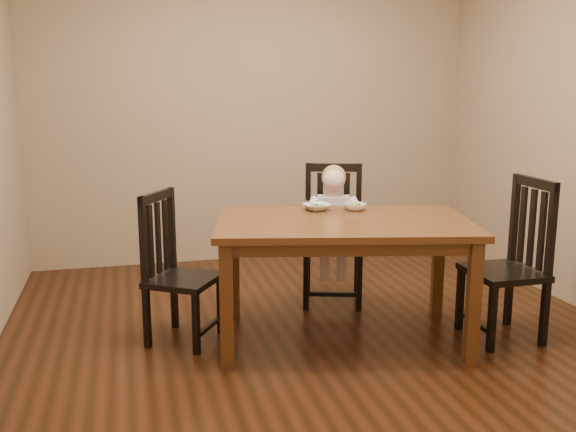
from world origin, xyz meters
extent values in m
cube|color=#3D1C0D|center=(0.00, 0.00, 0.00)|extent=(4.00, 4.00, 0.01)
cube|color=tan|center=(0.00, 2.00, 1.35)|extent=(4.00, 0.01, 2.70)
cube|color=tan|center=(0.00, -2.00, 1.35)|extent=(4.00, 0.01, 2.70)
cube|color=#472C10|center=(0.14, -0.10, 0.76)|extent=(1.73, 1.25, 0.04)
cube|color=#472C10|center=(0.14, -0.10, 0.70)|extent=(1.58, 1.10, 0.08)
cube|color=#472C10|center=(-0.64, -0.33, 0.37)|extent=(0.09, 0.09, 0.74)
cube|color=#472C10|center=(0.74, -0.63, 0.37)|extent=(0.09, 0.09, 0.74)
cube|color=#472C10|center=(-0.47, 0.44, 0.37)|extent=(0.09, 0.09, 0.74)
cube|color=#472C10|center=(0.92, 0.14, 0.37)|extent=(0.09, 0.09, 0.74)
cube|color=black|center=(0.30, 0.60, 0.43)|extent=(0.55, 0.53, 0.04)
cube|color=black|center=(0.54, 0.71, 0.21)|extent=(0.05, 0.05, 0.41)
cube|color=black|center=(0.17, 0.83, 0.21)|extent=(0.05, 0.05, 0.41)
cube|color=black|center=(0.43, 0.37, 0.21)|extent=(0.05, 0.05, 0.41)
cube|color=black|center=(0.06, 0.49, 0.21)|extent=(0.05, 0.05, 0.41)
cube|color=black|center=(0.54, 0.71, 0.74)|extent=(0.05, 0.05, 0.57)
cube|color=black|center=(0.17, 0.83, 0.74)|extent=(0.05, 0.05, 0.57)
cube|color=black|center=(0.35, 0.77, 0.99)|extent=(0.41, 0.16, 0.06)
cube|color=black|center=(0.45, 0.74, 0.71)|extent=(0.05, 0.03, 0.49)
cube|color=black|center=(0.35, 0.77, 0.71)|extent=(0.05, 0.03, 0.49)
cube|color=black|center=(0.26, 0.80, 0.71)|extent=(0.05, 0.03, 0.49)
cube|color=black|center=(-0.84, 0.13, 0.40)|extent=(0.55, 0.56, 0.04)
cube|color=black|center=(-0.88, 0.37, 0.19)|extent=(0.05, 0.05, 0.38)
cube|color=black|center=(-1.07, 0.07, 0.19)|extent=(0.05, 0.05, 0.38)
cube|color=black|center=(-0.60, 0.19, 0.19)|extent=(0.05, 0.05, 0.38)
cube|color=black|center=(-0.79, -0.11, 0.19)|extent=(0.05, 0.05, 0.38)
cube|color=black|center=(-0.88, 0.37, 0.68)|extent=(0.05, 0.05, 0.53)
cube|color=black|center=(-1.07, 0.07, 0.68)|extent=(0.05, 0.05, 0.53)
cube|color=black|center=(-0.98, 0.22, 0.92)|extent=(0.24, 0.35, 0.06)
cube|color=black|center=(-0.93, 0.30, 0.66)|extent=(0.04, 0.05, 0.46)
cube|color=black|center=(-0.98, 0.22, 0.66)|extent=(0.04, 0.05, 0.46)
cube|color=black|center=(-1.03, 0.14, 0.66)|extent=(0.04, 0.05, 0.46)
cube|color=black|center=(1.13, -0.32, 0.44)|extent=(0.43, 0.45, 0.04)
cube|color=black|center=(1.31, -0.51, 0.21)|extent=(0.04, 0.04, 0.41)
cube|color=black|center=(1.31, -0.13, 0.21)|extent=(0.04, 0.04, 0.41)
cube|color=black|center=(0.95, -0.51, 0.21)|extent=(0.04, 0.04, 0.41)
cube|color=black|center=(0.95, -0.13, 0.21)|extent=(0.04, 0.04, 0.41)
cube|color=black|center=(1.31, -0.51, 0.74)|extent=(0.04, 0.04, 0.58)
cube|color=black|center=(1.31, -0.13, 0.74)|extent=(0.04, 0.04, 0.58)
cube|color=black|center=(1.31, -0.32, 1.00)|extent=(0.04, 0.43, 0.06)
cube|color=black|center=(1.31, -0.42, 0.71)|extent=(0.02, 0.05, 0.50)
cube|color=black|center=(1.31, -0.32, 0.71)|extent=(0.02, 0.05, 0.50)
cube|color=black|center=(1.31, -0.22, 0.71)|extent=(0.02, 0.05, 0.50)
imported|color=silver|center=(0.07, 0.24, 0.80)|extent=(0.22, 0.22, 0.04)
imported|color=silver|center=(0.31, 0.18, 0.80)|extent=(0.15, 0.15, 0.05)
cube|color=silver|center=(0.02, 0.23, 0.83)|extent=(0.08, 0.09, 0.04)
cube|color=silver|center=(0.02, 0.23, 0.81)|extent=(0.04, 0.04, 0.01)
camera|label=1|loc=(-1.14, -3.76, 1.60)|focal=40.00mm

